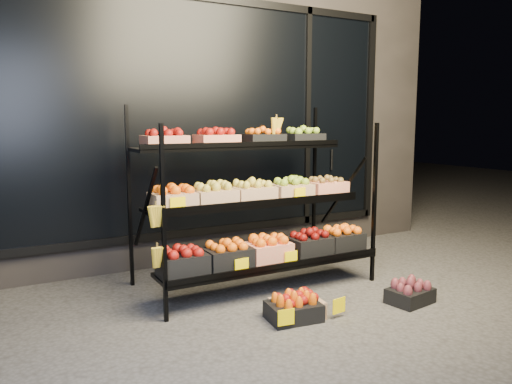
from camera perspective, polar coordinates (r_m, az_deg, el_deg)
ground at (r=4.25m, az=4.14°, el=-12.79°), size 24.00×24.00×0.00m
building at (r=6.31m, az=-8.76°, el=10.14°), size 6.00×2.08×3.50m
display_rack at (r=4.54m, az=-0.04°, el=-1.14°), size 2.18×1.02×1.66m
tag_floor_a at (r=3.76m, az=3.46°, el=-14.67°), size 0.13×0.01×0.12m
tag_floor_b at (r=4.02m, az=9.45°, el=-13.21°), size 0.13×0.01×0.12m
floor_crate_midleft at (r=3.94m, az=4.31°, el=-13.08°), size 0.43×0.34×0.20m
floor_crate_midright at (r=4.00m, az=4.71°, el=-12.77°), size 0.42×0.33×0.20m
floor_crate_right at (r=4.46m, az=17.20°, el=-10.94°), size 0.40×0.32×0.19m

